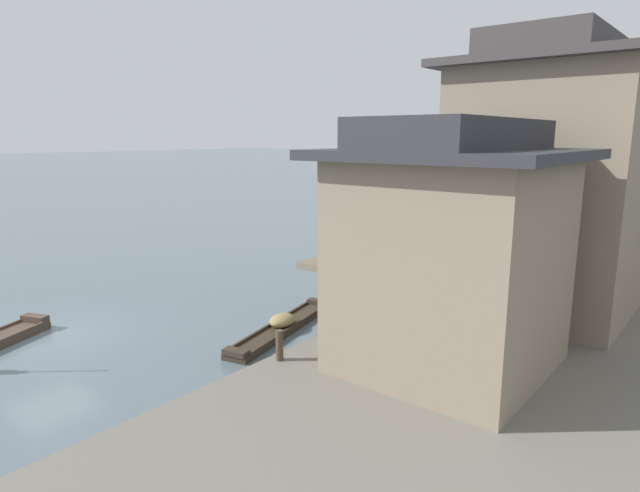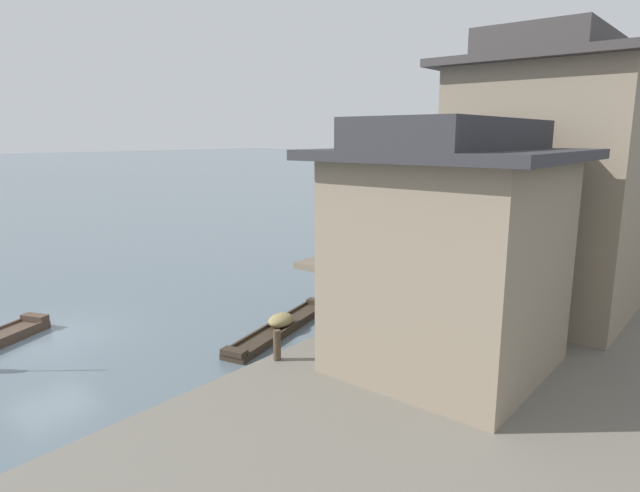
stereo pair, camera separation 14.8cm
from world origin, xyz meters
name	(u,v)px [view 2 (the right image)]	position (x,y,z in m)	size (l,w,h in m)	color
ground_plane	(46,337)	(0.00, 0.00, 0.00)	(400.00, 400.00, 0.00)	slate
boat_moored_nearest	(400,289)	(6.40, 11.37, 0.27)	(2.32, 5.31, 0.79)	brown
boat_moored_second	(590,210)	(6.39, 42.19, 0.25)	(1.55, 4.40, 0.72)	#33281E
boat_moored_third	(544,228)	(6.04, 31.17, 0.15)	(1.77, 4.85, 0.46)	brown
boat_moored_far	(607,200)	(5.63, 52.48, 0.12)	(1.62, 5.38, 0.35)	#33281E
boat_midriver_drifting	(281,326)	(5.55, 5.23, 0.18)	(2.10, 5.75, 0.60)	#33281E
boat_midriver_upstream	(492,196)	(-4.65, 48.53, 0.17)	(4.45, 2.04, 0.50)	#423328
boat_upstream_distant	(495,246)	(5.91, 22.78, 0.15)	(1.35, 4.48, 0.46)	#232326
house_waterfront_nearest	(449,249)	(11.58, 4.94, 3.66)	(5.75, 5.77, 6.14)	gray
house_waterfront_second	(553,181)	(11.96, 11.67, 4.95)	(6.50, 7.24, 8.74)	gray
house_waterfront_tall	(599,202)	(12.09, 17.97, 3.66)	(6.75, 5.46, 6.14)	gray
house_waterfront_narrow	(610,190)	(11.38, 23.58, 3.67)	(5.33, 5.44, 6.14)	brown
mooring_post_dock_near	(277,345)	(8.11, 2.39, 1.06)	(0.20, 0.20, 0.82)	#473828
mooring_post_dock_mid	(402,290)	(8.11, 8.67, 1.12)	(0.20, 0.20, 0.94)	#473828
hill_far_west	(596,127)	(-8.80, 109.26, 8.15)	(36.01, 36.01, 16.30)	#5B6B5B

